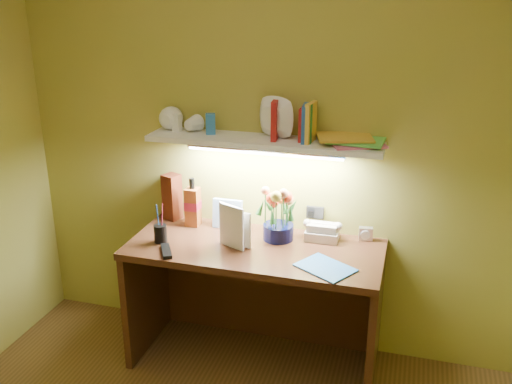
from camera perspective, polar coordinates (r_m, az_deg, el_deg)
desk at (r=3.33m, az=-0.14°, el=-11.29°), size 1.40×0.60×0.75m
flower_bouquet at (r=3.18m, az=2.27°, el=-2.20°), size 0.24×0.24×0.30m
telephone at (r=3.23m, az=6.66°, el=-3.80°), size 0.19×0.14×0.11m
desk_clock at (r=3.26m, az=10.92°, el=-4.12°), size 0.08×0.05×0.08m
whisky_bottle at (r=3.38m, az=-6.36°, el=-0.99°), size 0.08×0.08×0.29m
whisky_box at (r=3.50m, az=-8.39°, el=-0.48°), size 0.12×0.12×0.28m
pen_cup at (r=3.21m, az=-9.57°, el=-3.54°), size 0.09×0.09×0.17m
art_card at (r=3.35m, az=-2.88°, el=-2.21°), size 0.17×0.04×0.17m
tv_remote at (r=3.11m, az=-8.96°, el=-5.84°), size 0.12×0.17×0.02m
blue_folder at (r=2.94m, az=6.95°, el=-7.52°), size 0.34×0.31×0.01m
desk_book_a at (r=3.13m, az=-3.13°, el=-3.52°), size 0.16×0.04×0.21m
desk_book_b at (r=3.15m, az=-3.68°, el=-3.01°), size 0.17×0.10×0.25m
wall_shelf at (r=3.11m, az=0.92°, el=5.77°), size 1.32×0.32×0.24m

